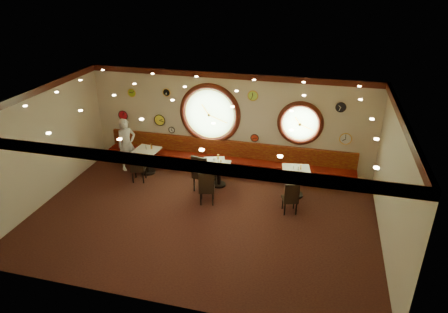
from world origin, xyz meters
TOP-DOWN VIEW (x-y plane):
  - floor at (0.00, 0.00)m, footprint 9.00×6.00m
  - ceiling at (0.00, 0.00)m, footprint 9.00×6.00m
  - wall_back at (0.00, 3.00)m, footprint 9.00×0.02m
  - wall_front at (0.00, -3.00)m, footprint 9.00×0.02m
  - wall_left at (-4.50, 0.00)m, footprint 0.02×6.00m
  - wall_right at (4.50, 0.00)m, footprint 0.02×6.00m
  - molding_back at (0.00, 2.95)m, footprint 9.00×0.10m
  - molding_front at (0.00, -2.95)m, footprint 9.00×0.10m
  - molding_left at (-4.45, 0.00)m, footprint 0.10×6.00m
  - molding_right at (4.45, 0.00)m, footprint 0.10×6.00m
  - banquette_base at (0.00, 2.72)m, footprint 8.00×0.55m
  - banquette_seat at (0.00, 2.72)m, footprint 8.00×0.55m
  - banquette_back at (0.00, 2.94)m, footprint 8.00×0.10m
  - porthole_left_glass at (-0.60, 3.00)m, footprint 1.66×0.02m
  - porthole_left_frame at (-0.60, 2.98)m, footprint 1.98×0.18m
  - porthole_left_ring at (-0.60, 2.95)m, footprint 1.61×0.03m
  - porthole_right_glass at (2.20, 3.00)m, footprint 1.10×0.02m
  - porthole_right_frame at (2.20, 2.98)m, footprint 1.38×0.18m
  - porthole_right_ring at (2.20, 2.95)m, footprint 1.09×0.03m
  - wall_clock_0 at (-2.30, 2.96)m, footprint 0.36×0.03m
  - wall_clock_1 at (0.75, 2.96)m, footprint 0.30×0.03m
  - wall_clock_2 at (-2.00, 2.96)m, footprint 0.24×0.03m
  - wall_clock_3 at (3.30, 2.96)m, footprint 0.28×0.03m
  - wall_clock_4 at (0.85, 2.96)m, footprint 0.24×0.03m
  - wall_clock_5 at (-1.90, 2.96)m, footprint 0.20×0.03m
  - wall_clock_6 at (-3.60, 2.96)m, footprint 0.32×0.03m
  - wall_clock_7 at (3.55, 2.96)m, footprint 0.34×0.03m
  - wall_clock_8 at (-3.20, 2.96)m, footprint 0.26×0.03m
  - table_a at (-2.44, 2.08)m, footprint 0.80×0.80m
  - table_b at (-0.20, 2.04)m, footprint 0.80×0.80m
  - table_c at (-0.01, 1.84)m, footprint 0.71×0.71m
  - table_d at (2.27, 1.80)m, footprint 0.89×0.89m
  - chair_a at (-2.46, 1.44)m, footprint 0.48×0.48m
  - chair_b at (-0.43, 1.39)m, footprint 0.56×0.56m
  - chair_c at (-0.06, 0.74)m, footprint 0.51×0.51m
  - chair_d at (2.23, 0.83)m, footprint 0.49×0.49m
  - condiment_a_salt at (-2.51, 2.18)m, footprint 0.03×0.03m
  - condiment_b_salt at (-0.24, 2.05)m, footprint 0.03×0.03m
  - condiment_c_salt at (-0.03, 1.91)m, footprint 0.03×0.03m
  - condiment_d_salt at (2.18, 1.84)m, footprint 0.03×0.03m
  - condiment_a_pepper at (-2.45, 2.11)m, footprint 0.03×0.03m
  - condiment_b_pepper at (-0.21, 2.06)m, footprint 0.04×0.04m
  - condiment_c_pepper at (0.06, 1.82)m, footprint 0.04×0.04m
  - condiment_d_pepper at (2.32, 1.79)m, footprint 0.04×0.04m
  - condiment_a_bottle at (-2.31, 2.19)m, footprint 0.06×0.06m
  - condiment_b_bottle at (-0.12, 2.16)m, footprint 0.05×0.05m
  - condiment_c_bottle at (0.05, 1.86)m, footprint 0.05×0.05m
  - condiment_d_bottle at (2.38, 1.85)m, footprint 0.04×0.04m
  - waiter at (-3.16, 2.20)m, footprint 0.70×0.75m

SIDE VIEW (x-z plane):
  - floor at x=0.00m, z-range 0.00..0.00m
  - banquette_base at x=0.00m, z-range 0.00..0.20m
  - banquette_seat at x=0.00m, z-range 0.20..0.50m
  - table_b at x=-0.20m, z-range 0.09..0.79m
  - table_c at x=-0.01m, z-range 0.09..0.81m
  - table_a at x=-2.44m, z-range 0.11..0.92m
  - table_d at x=2.27m, z-range 0.11..0.96m
  - chair_d at x=2.23m, z-range 0.25..0.83m
  - chair_a at x=-2.46m, z-range 0.26..0.86m
  - chair_c at x=-0.06m, z-range 0.27..0.90m
  - chair_b at x=-0.43m, z-range 0.30..1.02m
  - condiment_b_salt at x=-0.24m, z-range 0.70..0.79m
  - banquette_back at x=0.00m, z-range 0.48..1.02m
  - condiment_b_pepper at x=-0.21m, z-range 0.70..0.81m
  - condiment_c_salt at x=-0.03m, z-range 0.71..0.80m
  - condiment_c_pepper at x=0.06m, z-range 0.71..0.82m
  - condiment_c_bottle at x=0.05m, z-range 0.71..0.86m
  - condiment_b_bottle at x=-0.12m, z-range 0.70..0.87m
  - condiment_a_pepper at x=-2.45m, z-range 0.81..0.90m
  - condiment_a_salt at x=-2.51m, z-range 0.81..0.90m
  - waiter at x=-3.16m, z-range 0.00..1.72m
  - condiment_d_salt at x=2.18m, z-range 0.84..0.93m
  - condiment_d_pepper at x=2.32m, z-range 0.84..0.95m
  - condiment_a_bottle at x=-2.31m, z-range 0.81..1.00m
  - condiment_d_bottle at x=2.38m, z-range 0.84..0.99m
  - wall_clock_4 at x=0.85m, z-range 1.08..1.32m
  - wall_clock_5 at x=-1.90m, z-range 1.10..1.30m
  - wall_clock_7 at x=3.55m, z-range 1.28..1.62m
  - wall_clock_0 at x=-2.30m, z-range 1.32..1.68m
  - wall_clock_6 at x=-3.60m, z-range 1.39..1.71m
  - wall_back at x=0.00m, z-range 0.00..3.20m
  - wall_front at x=0.00m, z-range 0.00..3.20m
  - wall_left at x=-4.50m, z-range 0.00..3.20m
  - wall_right at x=4.50m, z-range 0.00..3.20m
  - porthole_right_ring at x=2.20m, z-range 1.26..2.34m
  - porthole_right_glass at x=2.20m, z-range 1.25..2.35m
  - porthole_right_frame at x=2.20m, z-range 1.11..2.49m
  - porthole_left_glass at x=-0.60m, z-range 1.02..2.68m
  - porthole_left_frame at x=-0.60m, z-range 0.86..2.84m
  - porthole_left_ring at x=-0.60m, z-range 1.04..2.66m
  - wall_clock_8 at x=-3.20m, z-range 2.22..2.48m
  - wall_clock_3 at x=3.30m, z-range 2.26..2.54m
  - wall_clock_2 at x=-2.00m, z-range 2.33..2.57m
  - wall_clock_1 at x=0.75m, z-range 2.40..2.70m
  - molding_back at x=0.00m, z-range 3.02..3.20m
  - molding_front at x=0.00m, z-range 3.02..3.20m
  - molding_left at x=-4.45m, z-range 3.02..3.20m
  - molding_right at x=4.45m, z-range 3.02..3.20m
  - ceiling at x=0.00m, z-range 3.19..3.21m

